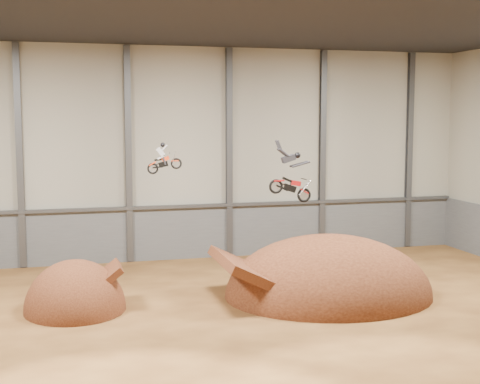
# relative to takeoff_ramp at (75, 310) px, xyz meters

# --- Properties ---
(floor) EXTENTS (40.00, 40.00, 0.00)m
(floor) POSITION_rel_takeoff_ramp_xyz_m (7.01, -4.51, 0.00)
(floor) COLOR #523116
(floor) RESTS_ON ground
(back_wall) EXTENTS (40.00, 0.10, 14.00)m
(back_wall) POSITION_rel_takeoff_ramp_xyz_m (7.01, 10.49, 7.00)
(back_wall) COLOR #A29F8F
(back_wall) RESTS_ON ground
(ceiling) EXTENTS (40.00, 40.00, 0.00)m
(ceiling) POSITION_rel_takeoff_ramp_xyz_m (7.01, -4.51, 14.00)
(ceiling) COLOR black
(ceiling) RESTS_ON back_wall
(lower_band_back) EXTENTS (39.80, 0.18, 3.50)m
(lower_band_back) POSITION_rel_takeoff_ramp_xyz_m (7.01, 10.39, 1.75)
(lower_band_back) COLOR slate
(lower_band_back) RESTS_ON ground
(steel_rail) EXTENTS (39.80, 0.35, 0.20)m
(steel_rail) POSITION_rel_takeoff_ramp_xyz_m (7.01, 10.24, 3.55)
(steel_rail) COLOR #47494F
(steel_rail) RESTS_ON lower_band_back
(steel_column_1) EXTENTS (0.40, 0.36, 13.90)m
(steel_column_1) POSITION_rel_takeoff_ramp_xyz_m (-2.99, 10.29, 7.00)
(steel_column_1) COLOR #47494F
(steel_column_1) RESTS_ON ground
(steel_column_2) EXTENTS (0.40, 0.36, 13.90)m
(steel_column_2) POSITION_rel_takeoff_ramp_xyz_m (3.68, 10.29, 7.00)
(steel_column_2) COLOR #47494F
(steel_column_2) RESTS_ON ground
(steel_column_3) EXTENTS (0.40, 0.36, 13.90)m
(steel_column_3) POSITION_rel_takeoff_ramp_xyz_m (10.35, 10.29, 7.00)
(steel_column_3) COLOR #47494F
(steel_column_3) RESTS_ON ground
(steel_column_4) EXTENTS (0.40, 0.36, 13.90)m
(steel_column_4) POSITION_rel_takeoff_ramp_xyz_m (17.01, 10.29, 7.00)
(steel_column_4) COLOR #47494F
(steel_column_4) RESTS_ON ground
(steel_column_5) EXTENTS (0.40, 0.36, 13.90)m
(steel_column_5) POSITION_rel_takeoff_ramp_xyz_m (23.68, 10.29, 7.00)
(steel_column_5) COLOR #47494F
(steel_column_5) RESTS_ON ground
(takeoff_ramp) EXTENTS (4.93, 5.68, 4.93)m
(takeoff_ramp) POSITION_rel_takeoff_ramp_xyz_m (0.00, 0.00, 0.00)
(takeoff_ramp) COLOR #3F1C0F
(takeoff_ramp) RESTS_ON ground
(landing_ramp) EXTENTS (11.11, 9.83, 6.41)m
(landing_ramp) POSITION_rel_takeoff_ramp_xyz_m (13.08, -0.65, 0.00)
(landing_ramp) COLOR #3F1C0F
(landing_ramp) RESTS_ON ground
(fmx_rider_a) EXTENTS (2.22, 1.00, 2.01)m
(fmx_rider_a) POSITION_rel_takeoff_ramp_xyz_m (4.88, 2.23, 7.39)
(fmx_rider_a) COLOR #EA3D15
(fmx_rider_b) EXTENTS (3.85, 0.92, 3.55)m
(fmx_rider_b) POSITION_rel_takeoff_ramp_xyz_m (11.00, 0.02, 6.57)
(fmx_rider_b) COLOR #B21314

